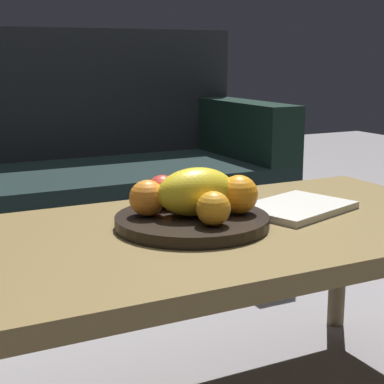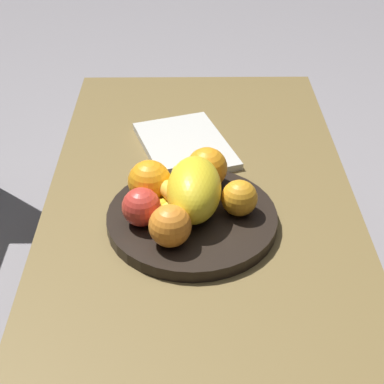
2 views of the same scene
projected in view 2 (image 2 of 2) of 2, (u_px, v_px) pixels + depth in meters
ground_plane at (200, 371)px, 1.42m from camera, size 8.00×8.00×0.00m
coffee_table at (201, 239)px, 1.18m from camera, size 1.30×0.62×0.45m
fruit_bowl at (192, 219)px, 1.14m from camera, size 0.32×0.32×0.03m
melon_large_front at (194, 189)px, 1.12m from camera, size 0.17×0.11×0.10m
orange_front at (239, 198)px, 1.12m from camera, size 0.07×0.07×0.07m
orange_left at (150, 182)px, 1.15m from camera, size 0.08×0.08×0.08m
orange_right at (170, 226)px, 1.05m from camera, size 0.08×0.08×0.08m
orange_back at (207, 168)px, 1.19m from camera, size 0.08×0.08×0.08m
apple_front at (141, 207)px, 1.09m from camera, size 0.07×0.07×0.07m
banana_bunch at (178, 198)px, 1.13m from camera, size 0.17×0.16×0.06m
magazine at (185, 146)px, 1.37m from camera, size 0.29×0.25×0.02m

